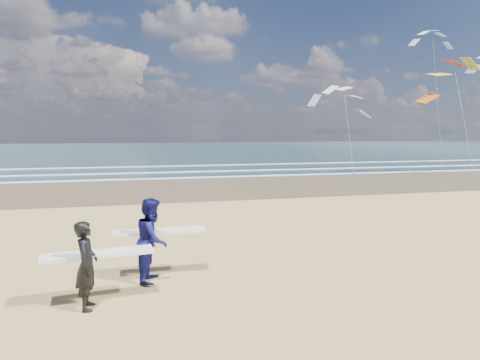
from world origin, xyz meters
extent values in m
cube|color=#493C27|center=(20.00, 18.00, 0.01)|extent=(220.00, 12.00, 0.01)
cube|color=#1B363D|center=(20.00, 72.00, 0.01)|extent=(220.00, 100.00, 0.02)
cube|color=white|center=(20.00, 22.80, 0.05)|extent=(220.00, 0.50, 0.05)
cube|color=white|center=(20.00, 27.50, 0.05)|extent=(220.00, 0.50, 0.05)
cube|color=white|center=(20.00, 34.00, 0.05)|extent=(220.00, 0.50, 0.05)
imported|color=black|center=(-0.19, -0.15, 0.88)|extent=(0.43, 0.65, 1.76)
cube|color=white|center=(0.01, 0.20, 1.00)|extent=(2.24, 0.75, 0.07)
imported|color=#0C0E47|center=(1.15, 1.17, 0.98)|extent=(0.97, 1.12, 1.96)
cube|color=white|center=(1.35, 1.52, 1.09)|extent=(2.20, 0.54, 0.07)
cube|color=slate|center=(24.78, 16.75, 0.05)|extent=(0.12, 0.12, 0.10)
cube|color=slate|center=(18.24, 22.42, 0.05)|extent=(0.12, 0.12, 0.10)
cube|color=slate|center=(33.79, 31.03, 0.05)|extent=(0.12, 0.12, 0.10)
camera|label=1|loc=(0.72, -8.77, 3.50)|focal=32.00mm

